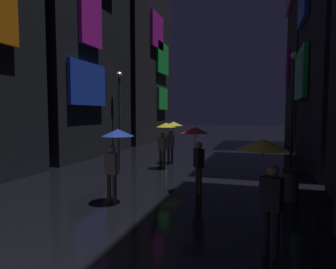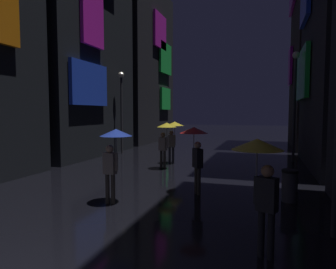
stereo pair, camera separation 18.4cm
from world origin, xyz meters
name	(u,v)px [view 1 (the left image)]	position (x,y,z in m)	size (l,w,h in m)	color
building_left_mid	(71,12)	(-7.48, 13.04, 8.56)	(4.25, 8.10, 17.12)	black
building_left_far	(135,66)	(-7.48, 22.42, 6.78)	(4.25, 8.83, 13.55)	black
pedestrian_far_right_red	(196,141)	(1.49, 6.56, 1.67)	(0.90, 0.90, 2.12)	#38332D
pedestrian_foreground_left_yellow	(173,131)	(-0.78, 11.65, 1.67)	(0.90, 0.90, 2.12)	#2D2D38
pedestrian_near_crossing_blue	(116,145)	(-0.42, 4.79, 1.67)	(0.90, 0.90, 2.12)	#38332D
pedestrian_midstreet_centre_yellow	(266,164)	(3.52, 2.79, 1.67)	(0.90, 0.90, 2.12)	black
pedestrian_foreground_right_yellow	(165,133)	(-0.71, 10.19, 1.67)	(0.90, 0.90, 2.12)	#38332D
streetlamp_right_far	(293,94)	(5.00, 14.15, 3.55)	(0.36, 0.36, 5.69)	#2D2D33
streetlamp_left_far	(120,102)	(-5.00, 14.31, 3.22)	(0.36, 0.36, 5.10)	#2D2D33
trash_bin	(290,185)	(4.30, 6.55, 0.47)	(0.46, 0.46, 0.93)	#3F3F47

